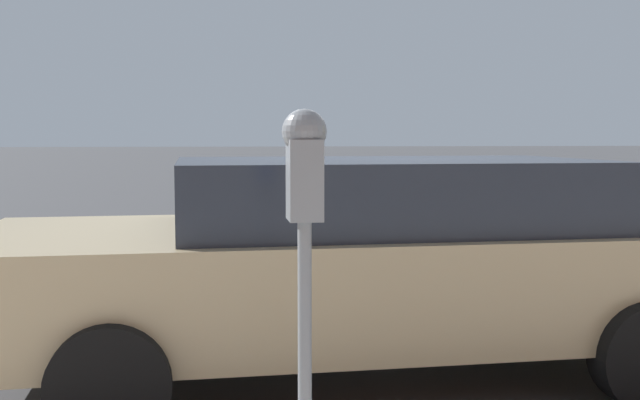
{
  "coord_description": "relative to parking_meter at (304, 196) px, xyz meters",
  "views": [
    {
      "loc": [
        -5.73,
        1.12,
        1.59
      ],
      "look_at": [
        -2.35,
        0.65,
        1.3
      ],
      "focal_mm": 42.0,
      "sensor_mm": 36.0,
      "label": 1
    }
  ],
  "objects": [
    {
      "name": "parking_meter",
      "position": [
        0.0,
        0.0,
        0.0
      ],
      "size": [
        0.21,
        0.19,
        1.56
      ],
      "color": "gray",
      "rests_on": "sidewalk"
    },
    {
      "name": "ground_plane",
      "position": [
        2.61,
        -0.75,
        -1.34
      ],
      "size": [
        220.0,
        220.0,
        0.0
      ],
      "primitive_type": "plane",
      "color": "#424244"
    },
    {
      "name": "car_tan",
      "position": [
        1.75,
        -0.61,
        -0.57
      ],
      "size": [
        2.24,
        4.95,
        1.44
      ],
      "rotation": [
        0.0,
        0.0,
        0.03
      ],
      "color": "tan",
      "rests_on": "ground_plane"
    }
  ]
}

